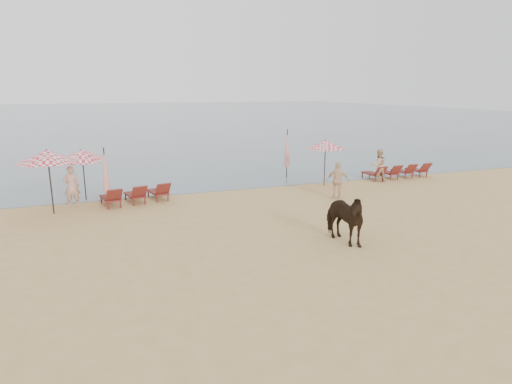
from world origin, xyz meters
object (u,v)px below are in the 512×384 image
lounger_cluster_right (397,171)px  umbrella_open_left_a (48,156)px  beachgoer_left (72,186)px  umbrella_open_left_b (82,154)px  beachgoer_right_a (378,165)px  umbrella_closed_right (287,148)px  cow (342,217)px  umbrella_open_right (325,144)px  umbrella_closed_left (105,171)px  beachgoer_right_b (338,180)px  lounger_cluster_left (136,194)px

lounger_cluster_right → umbrella_open_left_a: (-16.19, -1.08, 1.78)m
beachgoer_left → umbrella_open_left_a: bearing=46.7°
umbrella_open_left_b → beachgoer_right_a: size_ratio=1.36×
umbrella_closed_right → cow: size_ratio=1.36×
umbrella_open_right → cow: (-3.33, -7.11, -1.20)m
beachgoer_left → umbrella_closed_left: bearing=154.7°
umbrella_open_left_b → umbrella_open_right: 10.68m
umbrella_open_left_b → cow: bearing=-28.4°
umbrella_open_left_b → beachgoer_right_b: 10.56m
lounger_cluster_left → umbrella_open_left_b: bearing=134.5°
umbrella_open_left_a → cow: size_ratio=1.29×
umbrella_open_left_a → cow: umbrella_open_left_a is taller
umbrella_closed_left → cow: (6.48, -6.65, -0.65)m
umbrella_open_left_a → umbrella_open_right: umbrella_open_left_a is taller
beachgoer_right_b → lounger_cluster_left: bearing=14.2°
lounger_cluster_right → beachgoer_left: 15.56m
lounger_cluster_right → umbrella_open_right: umbrella_open_right is taller
lounger_cluster_right → beachgoer_left: bearing=179.3°
umbrella_open_left_a → beachgoer_right_a: size_ratio=1.47×
umbrella_open_left_b → lounger_cluster_left: bearing=-13.6°
umbrella_open_right → beachgoer_left: (-11.09, 0.03, -1.17)m
lounger_cluster_left → umbrella_closed_left: (-1.09, -0.18, 1.06)m
beachgoer_right_a → umbrella_closed_left: bearing=5.4°
beachgoer_left → lounger_cluster_left: bearing=168.1°
lounger_cluster_left → beachgoer_left: (-2.38, 0.31, 0.43)m
lounger_cluster_left → beachgoer_left: size_ratio=1.69×
lounger_cluster_left → beachgoer_right_b: (8.01, -2.12, 0.40)m
lounger_cluster_left → cow: bearing=-64.1°
umbrella_open_right → umbrella_closed_left: 9.83m
umbrella_open_left_a → cow: 10.61m
umbrella_open_left_b → cow: size_ratio=1.19×
umbrella_closed_left → beachgoer_left: (-1.28, 0.49, -0.62)m
umbrella_closed_right → beachgoer_left: umbrella_closed_right is taller
umbrella_open_left_b → cow: umbrella_open_left_b is taller
lounger_cluster_right → umbrella_open_right: 4.76m
beachgoer_left → beachgoer_right_b: 10.66m
lounger_cluster_left → umbrella_closed_right: size_ratio=1.10×
umbrella_closed_left → cow: umbrella_closed_left is taller
cow → umbrella_open_left_a: bearing=134.2°
umbrella_open_left_a → lounger_cluster_right: bearing=-12.3°
beachgoer_right_b → umbrella_open_left_b: bearing=10.3°
umbrella_open_left_b → beachgoer_left: 1.52m
umbrella_open_left_a → beachgoer_right_b: bearing=-24.6°
umbrella_open_left_a → beachgoer_right_a: bearing=-13.3°
beachgoer_right_b → umbrella_open_right: bearing=-77.2°
cow → beachgoer_right_b: 5.39m
umbrella_closed_right → beachgoer_right_b: umbrella_closed_right is taller
lounger_cluster_right → umbrella_open_left_b: umbrella_open_left_b is taller
cow → beachgoer_right_b: size_ratio=1.18×
lounger_cluster_left → lounger_cluster_right: (13.18, 0.60, -0.01)m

